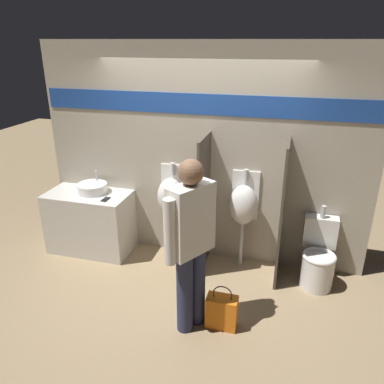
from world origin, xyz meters
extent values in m
plane|color=#997F5B|center=(0.00, 0.00, 0.00)|extent=(16.00, 16.00, 0.00)
cube|color=#B2A893|center=(0.00, 0.60, 1.35)|extent=(4.11, 0.06, 2.70)
cube|color=#1E479E|center=(0.00, 0.56, 2.00)|extent=(4.03, 0.01, 0.24)
cube|color=silver|center=(-1.46, 0.28, 0.41)|extent=(1.10, 0.58, 0.82)
cylinder|color=white|center=(-1.41, 0.34, 0.89)|extent=(0.39, 0.39, 0.12)
cylinder|color=silver|center=(-1.41, 0.47, 1.02)|extent=(0.03, 0.03, 0.14)
cube|color=black|center=(-1.13, 0.16, 0.83)|extent=(0.07, 0.14, 0.01)
cube|color=#4C4238|center=(0.11, 0.29, 0.84)|extent=(0.03, 0.57, 1.69)
cube|color=#4C4238|center=(1.03, 0.29, 0.84)|extent=(0.03, 0.57, 1.69)
cylinder|color=silver|center=(-0.35, 0.42, 0.31)|extent=(0.04, 0.04, 0.61)
ellipsoid|color=white|center=(-0.35, 0.42, 0.84)|extent=(0.35, 0.27, 0.50)
cube|color=white|center=(-0.35, 0.56, 0.92)|extent=(0.33, 0.02, 0.63)
cylinder|color=silver|center=(-0.35, 0.52, 1.18)|extent=(0.06, 0.06, 0.16)
cylinder|color=silver|center=(0.57, 0.42, 0.31)|extent=(0.04, 0.04, 0.61)
ellipsoid|color=white|center=(0.57, 0.42, 0.84)|extent=(0.35, 0.27, 0.50)
cube|color=white|center=(0.57, 0.56, 0.92)|extent=(0.33, 0.02, 0.63)
cylinder|color=silver|center=(0.57, 0.52, 1.18)|extent=(0.06, 0.06, 0.16)
cylinder|color=white|center=(1.50, 0.20, 0.20)|extent=(0.37, 0.37, 0.40)
torus|color=white|center=(1.50, 0.20, 0.41)|extent=(0.39, 0.39, 0.04)
cube|color=white|center=(1.50, 0.48, 0.59)|extent=(0.38, 0.16, 0.38)
cylinder|color=silver|center=(1.50, 0.46, 0.86)|extent=(0.06, 0.06, 0.14)
cylinder|color=#282D4C|center=(0.21, -0.87, 0.43)|extent=(0.16, 0.16, 0.85)
cylinder|color=#282D4C|center=(0.30, -0.72, 0.43)|extent=(0.16, 0.16, 0.85)
cube|color=silver|center=(0.26, -0.80, 1.19)|extent=(0.39, 0.48, 0.68)
cylinder|color=silver|center=(0.13, -1.01, 1.16)|extent=(0.11, 0.11, 0.62)
cylinder|color=silver|center=(0.39, -0.58, 1.16)|extent=(0.11, 0.11, 0.62)
sphere|color=brown|center=(0.26, -0.80, 1.64)|extent=(0.23, 0.23, 0.23)
cube|color=orange|center=(0.56, -0.74, 0.17)|extent=(0.31, 0.17, 0.34)
torus|color=#4C4742|center=(0.56, -0.74, 0.38)|extent=(0.20, 0.01, 0.20)
camera|label=1|loc=(1.07, -3.71, 2.70)|focal=35.00mm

